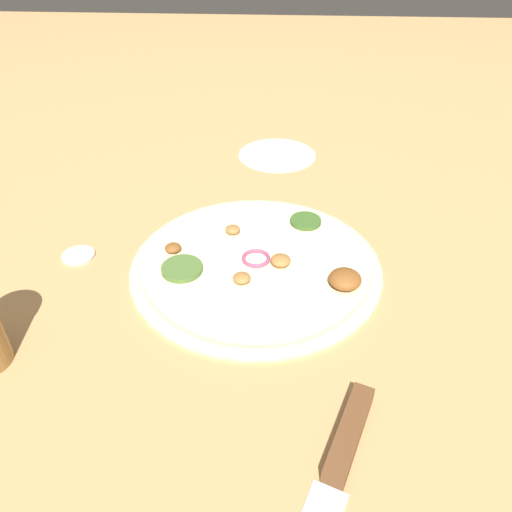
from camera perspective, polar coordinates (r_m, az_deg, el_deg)
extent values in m
plane|color=tan|center=(0.65, 0.00, -1.27)|extent=(3.00, 3.00, 0.00)
cylinder|color=beige|center=(0.65, 0.00, -0.99)|extent=(0.32, 0.32, 0.01)
cylinder|color=beige|center=(0.64, 0.00, -0.57)|extent=(0.29, 0.29, 0.00)
ellipsoid|color=#996633|center=(0.63, 2.84, -0.50)|extent=(0.03, 0.03, 0.01)
ellipsoid|color=#996633|center=(0.69, -2.67, 3.04)|extent=(0.02, 0.02, 0.01)
ellipsoid|color=#996633|center=(0.61, -1.64, -2.53)|extent=(0.02, 0.02, 0.01)
ellipsoid|color=brown|center=(0.61, 10.15, -2.61)|extent=(0.04, 0.04, 0.02)
torus|color=#934266|center=(0.64, -0.24, -0.35)|extent=(0.04, 0.04, 0.00)
cylinder|color=#385B23|center=(0.71, 5.69, 3.99)|extent=(0.04, 0.04, 0.01)
ellipsoid|color=brown|center=(0.66, -9.47, 0.91)|extent=(0.02, 0.02, 0.01)
cylinder|color=#47662D|center=(0.63, -8.45, -1.43)|extent=(0.05, 0.05, 0.01)
cube|color=brown|center=(0.48, 10.62, -19.25)|extent=(0.05, 0.10, 0.02)
cylinder|color=beige|center=(0.71, -19.68, 0.17)|extent=(0.04, 0.04, 0.01)
cylinder|color=white|center=(0.93, 2.43, 11.49)|extent=(0.14, 0.14, 0.00)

